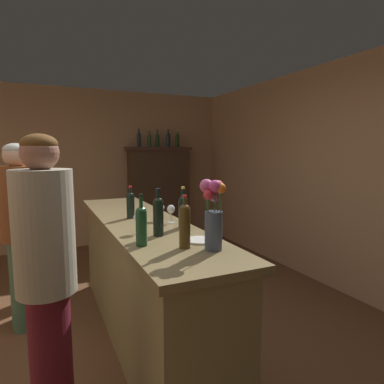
{
  "coord_description": "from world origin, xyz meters",
  "views": [
    {
      "loc": [
        -0.39,
        -2.25,
        1.61
      ],
      "look_at": [
        0.88,
        0.49,
        1.23
      ],
      "focal_mm": 30.82,
      "sensor_mm": 36.0,
      "label": 1
    }
  ],
  "objects_px": {
    "display_bottle_left": "(139,139)",
    "wine_bottle_chardonnay": "(185,224)",
    "display_bottle_right": "(177,140)",
    "patron_by_cabinet": "(47,279)",
    "wine_bottle_syrah": "(183,210)",
    "patron_redhead": "(20,227)",
    "wine_glass_rear": "(171,210)",
    "display_bottle_midright": "(168,139)",
    "wine_bottle_riesling": "(158,214)",
    "cheese_plate": "(200,240)",
    "bar_counter": "(143,279)",
    "wine_glass_mid": "(139,218)",
    "flower_arrangement": "(213,212)",
    "patron_in_grey": "(37,218)",
    "display_bottle_center": "(158,140)",
    "wine_bottle_malbec": "(141,224)",
    "wine_glass_front": "(160,208)",
    "display_cabinet": "(159,193)",
    "wine_bottle_pinot": "(130,204)",
    "display_bottle_midleft": "(149,140)"
  },
  "relations": [
    {
      "from": "display_bottle_left",
      "to": "wine_bottle_chardonnay",
      "type": "bearing_deg",
      "value": -101.87
    },
    {
      "from": "display_bottle_right",
      "to": "patron_by_cabinet",
      "type": "bearing_deg",
      "value": -121.39
    },
    {
      "from": "wine_bottle_syrah",
      "to": "patron_redhead",
      "type": "xyz_separation_m",
      "value": [
        -1.15,
        0.96,
        -0.23
      ]
    },
    {
      "from": "wine_glass_rear",
      "to": "display_bottle_midright",
      "type": "distance_m",
      "value": 3.35
    },
    {
      "from": "wine_bottle_riesling",
      "to": "display_bottle_right",
      "type": "relative_size",
      "value": 1.11
    },
    {
      "from": "wine_bottle_riesling",
      "to": "display_bottle_left",
      "type": "relative_size",
      "value": 1.04
    },
    {
      "from": "wine_bottle_riesling",
      "to": "cheese_plate",
      "type": "relative_size",
      "value": 1.72
    },
    {
      "from": "wine_bottle_syrah",
      "to": "display_bottle_midright",
      "type": "height_order",
      "value": "display_bottle_midright"
    },
    {
      "from": "bar_counter",
      "to": "cheese_plate",
      "type": "height_order",
      "value": "cheese_plate"
    },
    {
      "from": "wine_glass_mid",
      "to": "bar_counter",
      "type": "bearing_deg",
      "value": 72.07
    },
    {
      "from": "flower_arrangement",
      "to": "patron_in_grey",
      "type": "distance_m",
      "value": 2.4
    },
    {
      "from": "patron_redhead",
      "to": "display_bottle_center",
      "type": "bearing_deg",
      "value": 86.58
    },
    {
      "from": "wine_glass_rear",
      "to": "patron_redhead",
      "type": "relative_size",
      "value": 0.09
    },
    {
      "from": "bar_counter",
      "to": "wine_bottle_malbec",
      "type": "height_order",
      "value": "wine_bottle_malbec"
    },
    {
      "from": "wine_glass_front",
      "to": "patron_by_cabinet",
      "type": "relative_size",
      "value": 0.08
    },
    {
      "from": "wine_glass_front",
      "to": "display_bottle_left",
      "type": "bearing_deg",
      "value": 77.35
    },
    {
      "from": "wine_bottle_syrah",
      "to": "patron_in_grey",
      "type": "bearing_deg",
      "value": 122.99
    },
    {
      "from": "flower_arrangement",
      "to": "patron_in_grey",
      "type": "height_order",
      "value": "patron_in_grey"
    },
    {
      "from": "wine_glass_front",
      "to": "wine_glass_rear",
      "type": "xyz_separation_m",
      "value": [
        0.05,
        -0.13,
        0.01
      ]
    },
    {
      "from": "wine_glass_rear",
      "to": "patron_in_grey",
      "type": "height_order",
      "value": "patron_in_grey"
    },
    {
      "from": "display_bottle_left",
      "to": "patron_by_cabinet",
      "type": "relative_size",
      "value": 0.19
    },
    {
      "from": "display_bottle_right",
      "to": "patron_by_cabinet",
      "type": "height_order",
      "value": "display_bottle_right"
    },
    {
      "from": "wine_bottle_chardonnay",
      "to": "display_cabinet",
      "type": "bearing_deg",
      "value": 73.16
    },
    {
      "from": "display_cabinet",
      "to": "wine_bottle_pinot",
      "type": "bearing_deg",
      "value": -113.73
    },
    {
      "from": "bar_counter",
      "to": "display_bottle_right",
      "type": "height_order",
      "value": "display_bottle_right"
    },
    {
      "from": "wine_bottle_chardonnay",
      "to": "display_bottle_center",
      "type": "relative_size",
      "value": 1.02
    },
    {
      "from": "wine_glass_mid",
      "to": "display_bottle_midleft",
      "type": "distance_m",
      "value": 3.53
    },
    {
      "from": "display_bottle_right",
      "to": "display_bottle_left",
      "type": "bearing_deg",
      "value": 180.0
    },
    {
      "from": "bar_counter",
      "to": "wine_glass_front",
      "type": "height_order",
      "value": "wine_glass_front"
    },
    {
      "from": "wine_bottle_pinot",
      "to": "display_bottle_midleft",
      "type": "distance_m",
      "value": 3.01
    },
    {
      "from": "patron_in_grey",
      "to": "patron_redhead",
      "type": "distance_m",
      "value": 0.63
    },
    {
      "from": "wine_bottle_pinot",
      "to": "wine_bottle_chardonnay",
      "type": "bearing_deg",
      "value": -85.91
    },
    {
      "from": "wine_glass_mid",
      "to": "wine_glass_front",
      "type": "bearing_deg",
      "value": 51.34
    },
    {
      "from": "bar_counter",
      "to": "display_bottle_left",
      "type": "distance_m",
      "value": 3.25
    },
    {
      "from": "display_bottle_midright",
      "to": "patron_by_cabinet",
      "type": "bearing_deg",
      "value": -119.39
    },
    {
      "from": "wine_glass_front",
      "to": "wine_glass_mid",
      "type": "bearing_deg",
      "value": -128.66
    },
    {
      "from": "bar_counter",
      "to": "patron_by_cabinet",
      "type": "xyz_separation_m",
      "value": [
        -0.75,
        -0.82,
        0.43
      ]
    },
    {
      "from": "display_bottle_center",
      "to": "patron_by_cabinet",
      "type": "distance_m",
      "value": 4.23
    },
    {
      "from": "display_bottle_midright",
      "to": "patron_in_grey",
      "type": "bearing_deg",
      "value": -141.79
    },
    {
      "from": "wine_glass_front",
      "to": "patron_by_cabinet",
      "type": "bearing_deg",
      "value": -139.79
    },
    {
      "from": "bar_counter",
      "to": "display_cabinet",
      "type": "xyz_separation_m",
      "value": [
        1.15,
        2.87,
        0.35
      ]
    },
    {
      "from": "wine_glass_front",
      "to": "cheese_plate",
      "type": "relative_size",
      "value": 0.72
    },
    {
      "from": "cheese_plate",
      "to": "display_bottle_midleft",
      "type": "xyz_separation_m",
      "value": [
        0.82,
        3.66,
        0.76
      ]
    },
    {
      "from": "display_cabinet",
      "to": "wine_bottle_syrah",
      "type": "xyz_separation_m",
      "value": [
        -0.93,
        -3.26,
        0.3
      ]
    },
    {
      "from": "wine_bottle_malbec",
      "to": "wine_bottle_riesling",
      "type": "bearing_deg",
      "value": 47.04
    },
    {
      "from": "wine_bottle_chardonnay",
      "to": "wine_glass_mid",
      "type": "relative_size",
      "value": 2.3
    },
    {
      "from": "wine_bottle_pinot",
      "to": "flower_arrangement",
      "type": "height_order",
      "value": "flower_arrangement"
    },
    {
      "from": "wine_glass_rear",
      "to": "display_bottle_center",
      "type": "xyz_separation_m",
      "value": [
        0.94,
        3.07,
        0.67
      ]
    },
    {
      "from": "wine_bottle_chardonnay",
      "to": "display_bottle_right",
      "type": "relative_size",
      "value": 1.09
    },
    {
      "from": "wine_bottle_malbec",
      "to": "display_bottle_left",
      "type": "distance_m",
      "value": 3.79
    }
  ]
}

